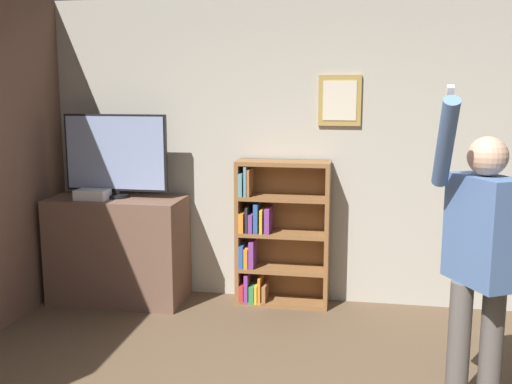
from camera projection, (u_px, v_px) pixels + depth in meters
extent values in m
cube|color=#B2AD9E|center=(311.00, 153.00, 5.31)|extent=(6.72, 0.06, 2.70)
cube|color=#AD8942|center=(340.00, 101.00, 5.14)|extent=(0.37, 0.02, 0.43)
cube|color=beige|center=(340.00, 101.00, 5.13)|extent=(0.29, 0.01, 0.34)
cube|color=brown|center=(119.00, 249.00, 5.42)|extent=(1.20, 0.57, 0.95)
cylinder|color=black|center=(118.00, 196.00, 5.37)|extent=(0.22, 0.22, 0.03)
cylinder|color=black|center=(117.00, 191.00, 5.36)|extent=(0.06, 0.06, 0.05)
cube|color=black|center=(116.00, 153.00, 5.30)|extent=(0.94, 0.04, 0.68)
cube|color=#8C9EC6|center=(115.00, 153.00, 5.28)|extent=(0.90, 0.01, 0.64)
cube|color=white|center=(92.00, 195.00, 5.25)|extent=(0.28, 0.19, 0.09)
cube|color=brown|center=(239.00, 232.00, 5.36)|extent=(0.04, 0.28, 1.29)
cube|color=brown|center=(327.00, 236.00, 5.22)|extent=(0.04, 0.28, 1.29)
cube|color=brown|center=(285.00, 230.00, 5.42)|extent=(0.82, 0.01, 1.29)
cube|color=brown|center=(282.00, 301.00, 5.40)|extent=(0.75, 0.28, 0.04)
cube|color=brown|center=(282.00, 269.00, 5.34)|extent=(0.75, 0.28, 0.04)
cube|color=brown|center=(283.00, 234.00, 5.29)|extent=(0.75, 0.28, 0.04)
cube|color=brown|center=(283.00, 198.00, 5.23)|extent=(0.75, 0.28, 0.04)
cube|color=brown|center=(283.00, 163.00, 5.18)|extent=(0.75, 0.28, 0.04)
cube|color=red|center=(243.00, 291.00, 5.42)|extent=(0.04, 0.23, 0.16)
cube|color=#7A3889|center=(248.00, 286.00, 5.42)|extent=(0.03, 0.26, 0.26)
cube|color=#338447|center=(253.00, 292.00, 5.41)|extent=(0.04, 0.24, 0.16)
cube|color=gold|center=(258.00, 292.00, 5.41)|extent=(0.02, 0.25, 0.17)
cube|color=orange|center=(261.00, 289.00, 5.38)|extent=(0.02, 0.22, 0.24)
cube|color=#99663D|center=(265.00, 293.00, 5.38)|extent=(0.03, 0.22, 0.17)
cube|color=#2D569E|center=(243.00, 255.00, 5.36)|extent=(0.04, 0.23, 0.20)
cube|color=orange|center=(248.00, 256.00, 5.37)|extent=(0.04, 0.26, 0.18)
cube|color=#7A3889|center=(253.00, 254.00, 5.33)|extent=(0.04, 0.20, 0.24)
cube|color=orange|center=(243.00, 221.00, 5.30)|extent=(0.04, 0.22, 0.17)
cube|color=#232328|center=(248.00, 219.00, 5.30)|extent=(0.02, 0.24, 0.22)
cube|color=#7A3889|center=(252.00, 222.00, 5.30)|extent=(0.04, 0.26, 0.17)
cube|color=#2D569E|center=(258.00, 217.00, 5.29)|extent=(0.04, 0.26, 0.26)
cube|color=gold|center=(263.00, 220.00, 5.27)|extent=(0.02, 0.22, 0.21)
cube|color=#7A3889|center=(268.00, 220.00, 5.26)|extent=(0.04, 0.23, 0.22)
cube|color=#5B8E99|center=(242.00, 184.00, 5.24)|extent=(0.03, 0.21, 0.20)
cube|color=#5B8E99|center=(247.00, 180.00, 5.23)|extent=(0.02, 0.22, 0.26)
cube|color=#99663D|center=(250.00, 182.00, 5.23)|extent=(0.02, 0.23, 0.24)
cylinder|color=#56514C|center=(458.00, 349.00, 3.50)|extent=(0.13, 0.13, 0.82)
cylinder|color=#56514C|center=(491.00, 352.00, 3.47)|extent=(0.13, 0.13, 0.82)
cube|color=#4C6B9E|center=(483.00, 230.00, 3.36)|extent=(0.40, 0.48, 0.62)
sphere|color=tan|center=(488.00, 156.00, 3.29)|extent=(0.22, 0.22, 0.22)
cylinder|color=#4C6B9E|center=(445.00, 143.00, 3.21)|extent=(0.09, 0.40, 0.52)
cube|color=white|center=(449.00, 99.00, 3.11)|extent=(0.04, 0.09, 0.14)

